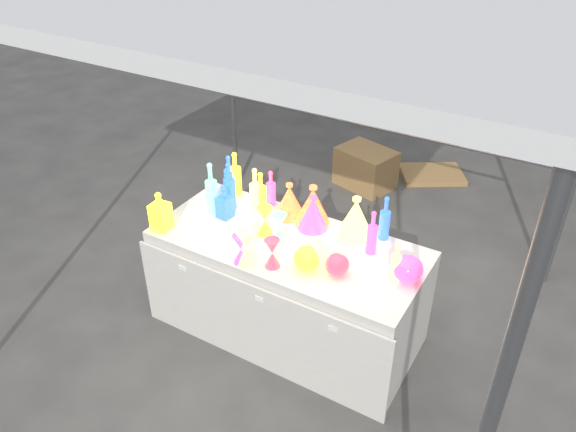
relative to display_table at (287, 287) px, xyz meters
The scene contains 29 objects.
ground 0.37m from the display_table, 90.00° to the left, with size 80.00×80.00×0.00m, color #5D5B56.
display_table is the anchor object (origin of this frame).
cardboard_box_closed 2.25m from the display_table, 99.85° to the left, with size 0.55×0.40×0.40m, color #AD814E.
cardboard_box_flat 2.77m from the display_table, 86.69° to the left, with size 0.64×0.46×0.05m, color #AD814E.
bottle_0 0.93m from the display_table, 151.31° to the left, with size 0.09×0.09×0.34m, color #DD4D14, non-canonical shape.
bottle_1 0.93m from the display_table, 154.80° to the left, with size 0.07×0.07×0.32m, color #1A8F51, non-canonical shape.
bottle_3 0.72m from the display_table, 134.23° to the left, with size 0.07×0.07×0.27m, color blue, non-canonical shape.
bottle_4 0.71m from the display_table, 150.47° to the left, with size 0.08×0.08×0.34m, color teal, non-canonical shape.
bottle_5 0.86m from the display_table, behind, with size 0.08×0.08×0.39m, color #A8216C, non-canonical shape.
bottle_6 0.69m from the display_table, 145.69° to the left, with size 0.08×0.08×0.30m, color #DD4D14, non-canonical shape.
bottle_7 0.82m from the display_table, 163.25° to the left, with size 0.08×0.08×0.35m, color #1A8F51, non-canonical shape.
decanter_0 1.00m from the display_table, 160.42° to the right, with size 0.12×0.12×0.28m, color #DD4D14, non-canonical shape.
decanter_2 0.73m from the display_table, behind, with size 0.10×0.10×0.25m, color #1A8F51, non-canonical shape.
hourglass_0 0.54m from the display_table, 79.32° to the right, with size 0.10×0.10×0.19m, color #D14C16, non-canonical shape.
hourglass_1 0.59m from the display_table, 112.83° to the right, with size 0.10×0.10×0.20m, color blue, non-canonical shape.
hourglass_2 0.60m from the display_table, 105.78° to the right, with size 0.12×0.12×0.25m, color teal, non-canonical shape.
hourglass_3 0.48m from the display_table, behind, with size 0.10×0.10×0.20m, color #A8216C, non-canonical shape.
hourglass_4 0.51m from the display_table, behind, with size 0.10×0.10×0.21m, color #DD4D14, non-canonical shape.
globe_0 0.54m from the display_table, 35.48° to the right, with size 0.17×0.17×0.14m, color #DD4D14, non-canonical shape.
globe_1 0.54m from the display_table, 25.88° to the right, with size 0.17×0.17×0.13m, color teal, non-canonical shape.
globe_2 0.62m from the display_table, 16.43° to the right, with size 0.15×0.15×0.12m, color #D14C16, non-canonical shape.
globe_3 0.92m from the display_table, ahead, with size 0.18×0.18×0.15m, color blue, non-canonical shape.
lampshade_0 0.60m from the display_table, 84.48° to the left, with size 0.25×0.25×0.29m, color yellow, non-canonical shape.
lampshade_1 0.60m from the display_table, 118.11° to the left, with size 0.22×0.22×0.25m, color yellow, non-canonical shape.
lampshade_2 0.56m from the display_table, 76.42° to the left, with size 0.21×0.21×0.25m, color blue, non-canonical shape.
lampshade_3 0.69m from the display_table, 40.09° to the left, with size 0.25×0.25×0.30m, color teal, non-canonical shape.
bottle_8 0.83m from the display_table, 35.48° to the left, with size 0.07×0.07×0.32m, color #1A8F51, non-canonical shape.
bottle_10 0.76m from the display_table, 19.40° to the left, with size 0.07×0.07×0.31m, color blue, non-canonical shape.
bottle_11 0.90m from the display_table, ahead, with size 0.06×0.06×0.27m, color teal, non-canonical shape.
Camera 1 is at (1.53, -2.58, 2.86)m, focal length 35.00 mm.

